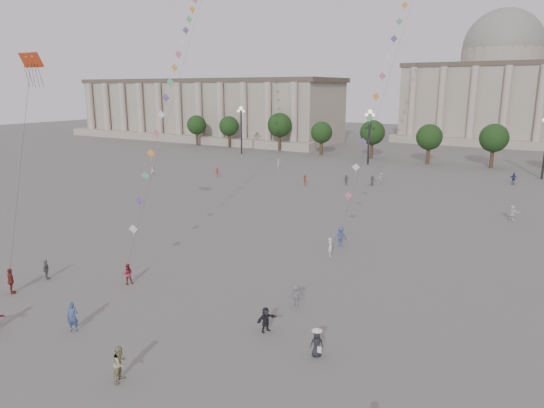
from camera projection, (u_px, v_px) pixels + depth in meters
The scene contains 27 objects.
ground at pixel (194, 339), 29.05m from camera, with size 360.00×360.00×0.00m, color #5C5957.
hall_west at pixel (204, 109), 142.95m from camera, with size 84.00×26.22×17.20m.
hall_central at pixel (498, 89), 133.19m from camera, with size 48.30×34.30×35.50m.
tree_row at pixel (458, 137), 92.66m from camera, with size 137.12×5.12×8.00m.
lamp_post_far_west at pixel (241, 121), 108.21m from camera, with size 2.00×0.90×10.65m.
lamp_post_mid_west at pixel (369, 127), 93.10m from camera, with size 2.00×0.90×10.65m.
person_crowd_0 at pixel (513, 179), 75.12m from camera, with size 1.08×0.45×1.84m, color navy.
person_crowd_1 at pixel (153, 171), 83.34m from camera, with size 0.75×0.59×1.55m, color silver.
person_crowd_2 at pixel (217, 172), 81.81m from camera, with size 0.97×0.56×1.50m, color maroon.
person_crowd_4 at pixel (381, 178), 75.85m from camera, with size 1.58×0.50×1.70m, color silver.
person_crowd_6 at pixel (295, 295), 33.18m from camera, with size 1.03×0.59×1.59m, color slate.
person_crowd_7 at pixel (512, 213), 54.65m from camera, with size 1.69×0.54×1.82m, color silver.
person_crowd_10 at pixel (278, 164), 89.29m from camera, with size 0.67×0.44×1.84m, color beige.
person_crowd_12 at pixel (372, 180), 74.59m from camera, with size 1.46×0.46×1.57m, color slate.
person_crowd_13 at pixel (330, 247), 43.15m from camera, with size 0.62×0.40×1.69m, color silver.
person_crowd_16 at pixel (346, 180), 75.06m from camera, with size 0.92×0.38×1.57m, color slate.
person_crowd_17 at pixel (305, 180), 74.34m from camera, with size 1.09×0.62×1.68m, color brown.
person_crowd_18 at pixel (73, 317), 29.74m from camera, with size 0.69×0.46×1.90m, color #364E7A.
person_crowd_19 at pixel (121, 363), 24.69m from camera, with size 0.93×0.73×1.92m, color #969267.
person_crowd_21 at pixel (266, 320), 29.72m from camera, with size 1.48×0.47×1.59m, color black.
tourist_0 at pixel (11, 281), 35.20m from camera, with size 1.13×0.47×1.93m, color maroon.
tourist_3 at pixel (46, 270), 37.87m from camera, with size 0.94×0.39×1.61m, color slate.
kite_flyer_0 at pixel (128, 274), 37.00m from camera, with size 0.79×0.61×1.62m, color maroon.
kite_flyer_1 at pixel (341, 236), 45.77m from camera, with size 1.24×0.71×1.92m, color #394A80.
hat_person at pixel (317, 343), 26.96m from camera, with size 0.88×0.82×1.69m.
dragon_kite at pixel (32, 71), 35.04m from camera, with size 2.20×2.16×15.74m.
kite_train_west at pixel (194, 11), 57.28m from camera, with size 23.34×44.01×64.72m.
Camera 1 is at (17.66, -20.12, 14.64)m, focal length 32.00 mm.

